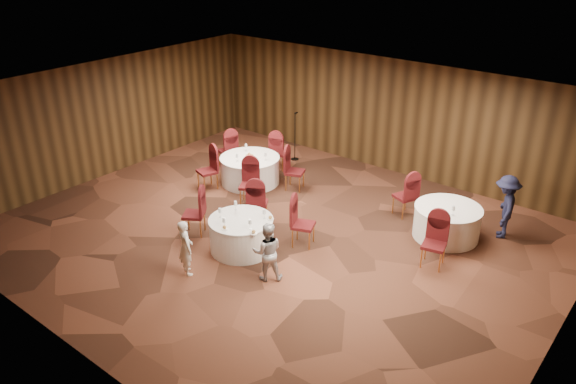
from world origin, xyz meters
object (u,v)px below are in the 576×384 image
Objects in this scene: man_c at (505,207)px; table_left at (250,170)px; table_main at (241,234)px; woman_a at (186,247)px; table_right at (447,222)px; woman_b at (267,252)px; mic_stand at (295,146)px.

table_left is at bearing -97.06° from man_c.
table_main is 1.17× the size of woman_a.
man_c reaches higher than table_right.
man_c reaches higher than woman_a.
table_left is at bearing -85.64° from woman_b.
table_left and table_right have the same top height.
man_c is (0.97, 0.81, 0.37)m from table_right.
table_left is 6.59m from man_c.
woman_a is at bearing -10.38° from woman_b.
table_main is 1.40m from woman_a.
table_left is 2.08m from mic_stand.
table_right is (5.47, 0.54, 0.00)m from table_left.
man_c is at bearing -102.45° from woman_a.
table_left is 4.70m from woman_b.
woman_a is at bearing -126.91° from table_right.
mic_stand is at bearing -98.93° from woman_b.
table_main is 0.86× the size of table_left.
mic_stand is at bearing 91.70° from table_left.
table_right is 1.01× the size of man_c.
table_right is 5.82m from woman_a.
mic_stand is (-2.28, 4.83, 0.04)m from table_main.
woman_a is 0.80× the size of man_c.
mic_stand is 1.24× the size of woman_a.
woman_a is 1.65m from woman_b.
table_right is 1.01× the size of mic_stand.
woman_a is (1.98, -4.11, 0.22)m from table_left.
man_c is at bearing 39.93° from table_right.
man_c is at bearing 44.15° from table_main.
woman_a is 7.05m from man_c.
table_left is (-2.22, 2.75, -0.00)m from table_main.
woman_b reaches higher than table_left.
woman_b is at bearing -118.81° from table_right.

